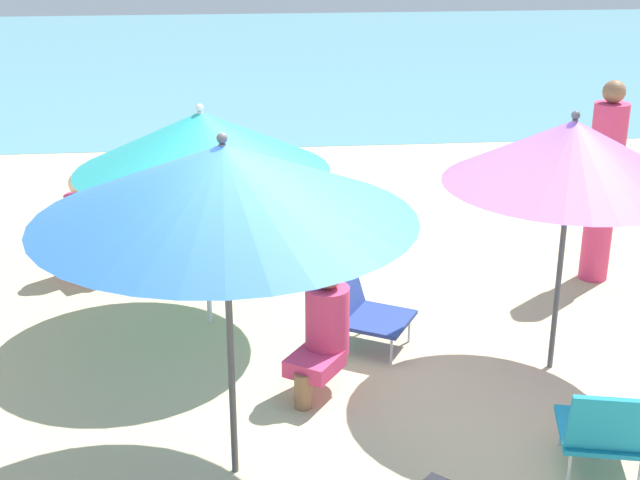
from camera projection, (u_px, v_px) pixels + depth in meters
name	position (u px, v px, depth m)	size (l,w,h in m)	color
ground_plane	(350.00, 417.00, 5.84)	(40.00, 40.00, 0.00)	#CCB789
sea_water	(262.00, 55.00, 19.72)	(40.00, 16.00, 0.01)	#5693A3
umbrella_purple	(572.00, 153.00, 5.90)	(1.71, 1.71, 1.90)	#4C4C51
umbrella_blue	(224.00, 183.00, 4.65)	(2.07, 2.07, 2.07)	#4C4C51
umbrella_teal	(201.00, 141.00, 6.65)	(1.95, 1.95, 1.78)	silver
beach_chair_b	(606.00, 430.00, 5.09)	(0.62, 0.70, 0.67)	teal
beach_chair_c	(364.00, 309.00, 6.67)	(0.74, 0.71, 0.57)	navy
person_a	(604.00, 181.00, 7.69)	(0.30, 0.30, 1.79)	#DB3866
person_b	(324.00, 325.00, 6.02)	(0.48, 0.53, 0.96)	#DB3866
person_c	(86.00, 225.00, 7.91)	(0.47, 0.54, 0.96)	#DB3866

